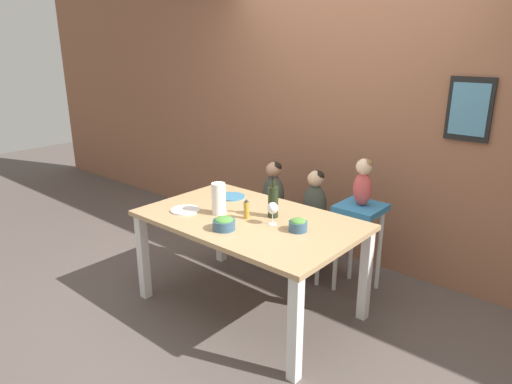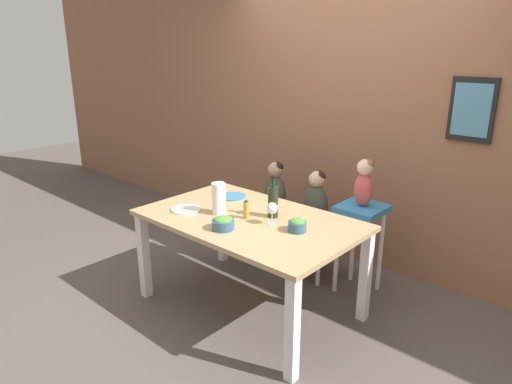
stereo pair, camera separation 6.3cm
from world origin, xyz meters
name	(u,v)px [view 2 (the right image)]	position (x,y,z in m)	size (l,w,h in m)	color
ground_plane	(250,306)	(0.00, 0.00, 0.00)	(14.00, 14.00, 0.00)	#564C47
wall_back	(348,115)	(0.00, 1.32, 1.35)	(10.00, 0.09, 2.70)	#8E5B42
dining_table	(249,229)	(0.00, 0.00, 0.65)	(1.60, 0.99, 0.75)	tan
chair_far_left	(275,221)	(-0.40, 0.78, 0.38)	(0.40, 0.42, 0.45)	silver
chair_far_center	(315,234)	(0.06, 0.78, 0.38)	(0.40, 0.42, 0.45)	silver
chair_right_highchair	(361,225)	(0.49, 0.78, 0.58)	(0.34, 0.36, 0.75)	silver
person_child_left	(275,188)	(-0.40, 0.78, 0.70)	(0.22, 0.16, 0.50)	#3D4238
person_child_center	(316,199)	(0.06, 0.78, 0.70)	(0.22, 0.16, 0.50)	#3D4238
person_baby_right	(364,180)	(0.49, 0.78, 0.96)	(0.15, 0.13, 0.38)	#C64C4C
wine_bottle	(273,201)	(0.12, 0.13, 0.87)	(0.08, 0.08, 0.31)	#232D19
paper_towel_roll	(219,198)	(-0.23, -0.09, 0.86)	(0.10, 0.10, 0.24)	white
wine_glass_near	(272,209)	(0.21, 0.01, 0.86)	(0.08, 0.08, 0.16)	white
salad_bowl_large	(223,223)	(0.01, -0.28, 0.79)	(0.16, 0.16, 0.09)	#335675
salad_bowl_small	(297,225)	(0.41, 0.03, 0.79)	(0.13, 0.13, 0.09)	#335675
dinner_plate_front_left	(186,210)	(-0.47, -0.21, 0.75)	(0.22, 0.22, 0.01)	silver
dinner_plate_back_left	(232,196)	(-0.42, 0.26, 0.75)	(0.22, 0.22, 0.01)	teal
condiment_bottle_hot_sauce	(246,209)	(-0.01, -0.02, 0.82)	(0.04, 0.04, 0.15)	#BC8E33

